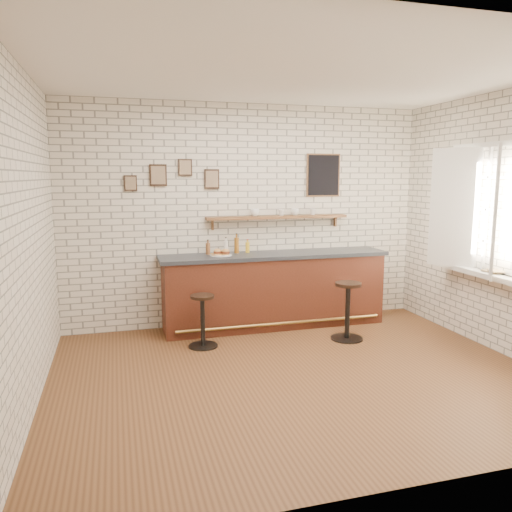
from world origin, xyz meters
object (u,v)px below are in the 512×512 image
object	(u,v)px
bitters_bottle_white	(226,247)
ciabatta_sandwich	(222,252)
condiment_bottle_yellow	(248,247)
bar_stool_left	(203,319)
bitters_bottle_brown	(208,248)
bar_stool_right	(348,309)
bar_counter	(274,290)
shelf_cup_d	(313,212)
shelf_cup_a	(255,212)
shelf_cup_b	(281,212)
book_upper	(488,270)
sandwich_plate	(221,255)
book_lower	(487,272)
shelf_cup_c	(295,212)
bitters_bottle_amber	(237,245)

from	to	relation	value
bitters_bottle_white	ciabatta_sandwich	bearing A→B (deg)	-121.01
condiment_bottle_yellow	bar_stool_left	xyz separation A→B (m)	(-0.76, -0.75, -0.74)
bitters_bottle_brown	bitters_bottle_white	size ratio (longest dim) A/B	0.89
bitters_bottle_brown	bar_stool_right	bearing A→B (deg)	-31.23
bar_stool_left	ciabatta_sandwich	bearing A→B (deg)	58.50
bar_counter	bar_stool_left	xyz separation A→B (m)	(-1.09, -0.59, -0.16)
bitters_bottle_white	shelf_cup_d	xyz separation A→B (m)	(1.26, 0.04, 0.44)
bitters_bottle_brown	bitters_bottle_white	distance (m)	0.24
ciabatta_sandwich	shelf_cup_a	xyz separation A→B (m)	(0.51, 0.20, 0.49)
shelf_cup_a	shelf_cup_b	xyz separation A→B (m)	(0.38, 0.00, -0.01)
bar_stool_right	book_upper	world-z (taller)	book_upper
bar_counter	bitters_bottle_brown	distance (m)	1.07
sandwich_plate	shelf_cup_b	bearing A→B (deg)	12.38
condiment_bottle_yellow	book_lower	xyz separation A→B (m)	(2.42, -1.73, -0.15)
bitters_bottle_white	shelf_cup_d	bearing A→B (deg)	2.02
bar_counter	shelf_cup_a	world-z (taller)	shelf_cup_a
bar_counter	condiment_bottle_yellow	size ratio (longest dim) A/B	17.01
shelf_cup_b	shelf_cup_d	distance (m)	0.46
bitters_bottle_brown	shelf_cup_c	distance (m)	1.33
bitters_bottle_brown	shelf_cup_d	xyz separation A→B (m)	(1.51, 0.04, 0.45)
bar_stool_left	book_lower	size ratio (longest dim) A/B	3.21
bitters_bottle_brown	shelf_cup_c	size ratio (longest dim) A/B	1.67
shelf_cup_b	sandwich_plate	bearing A→B (deg)	147.29
bar_counter	sandwich_plate	bearing A→B (deg)	179.76
sandwich_plate	book_upper	bearing A→B (deg)	-29.50
bar_counter	book_lower	bearing A→B (deg)	-37.10
ciabatta_sandwich	shelf_cup_d	distance (m)	1.45
shelf_cup_c	shelf_cup_d	distance (m)	0.26
shelf_cup_c	book_upper	size ratio (longest dim) A/B	0.51
shelf_cup_a	bar_counter	bearing A→B (deg)	-62.61
ciabatta_sandwich	bar_stool_left	bearing A→B (deg)	-121.50
bar_stool_right	shelf_cup_a	bearing A→B (deg)	132.61
bar_stool_left	shelf_cup_b	xyz separation A→B (m)	(1.25, 0.79, 1.20)
bar_stool_right	shelf_cup_b	distance (m)	1.62
bar_counter	shelf_cup_a	bearing A→B (deg)	137.70
bitters_bottle_brown	bar_stool_left	xyz separation A→B (m)	(-0.21, -0.75, -0.75)
bitters_bottle_white	shelf_cup_b	xyz separation A→B (m)	(0.80, 0.04, 0.44)
ciabatta_sandwich	book_lower	size ratio (longest dim) A/B	1.22
ciabatta_sandwich	condiment_bottle_yellow	size ratio (longest dim) A/B	1.34
bitters_bottle_brown	sandwich_plate	bearing A→B (deg)	-47.10
shelf_cup_c	shelf_cup_a	bearing A→B (deg)	84.51
bitters_bottle_amber	shelf_cup_c	distance (m)	0.95
bitters_bottle_white	bar_stool_left	size ratio (longest dim) A/B	0.34
bitters_bottle_brown	bar_stool_right	distance (m)	1.98
bar_counter	shelf_cup_b	distance (m)	1.07
book_upper	shelf_cup_d	bearing A→B (deg)	161.41
bar_counter	shelf_cup_c	distance (m)	1.12
bitters_bottle_brown	bar_stool_left	world-z (taller)	bitters_bottle_brown
sandwich_plate	shelf_cup_a	distance (m)	0.77
bar_counter	bitters_bottle_amber	size ratio (longest dim) A/B	11.59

